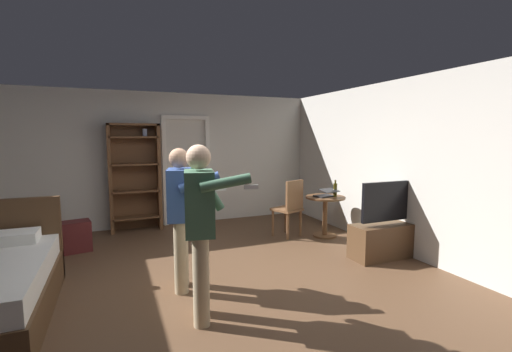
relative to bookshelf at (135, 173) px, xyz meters
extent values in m
plane|color=brown|center=(0.46, -2.96, -1.06)|extent=(6.88, 6.88, 0.00)
cube|color=beige|center=(0.46, 0.23, 0.23)|extent=(6.41, 0.12, 2.56)
cube|color=beige|center=(3.60, -2.96, 0.23)|extent=(0.12, 6.50, 2.56)
cube|color=white|center=(0.55, 0.15, -0.03)|extent=(0.08, 0.08, 2.05)
cube|color=white|center=(1.40, 0.15, -0.03)|extent=(0.08, 0.08, 2.05)
cube|color=white|center=(0.98, 0.15, 1.03)|extent=(0.93, 0.08, 0.08)
cube|color=white|center=(-1.42, -2.25, -0.43)|extent=(0.50, 0.34, 0.12)
cube|color=brown|center=(-0.42, -0.03, -0.08)|extent=(0.06, 0.32, 1.96)
cube|color=brown|center=(0.42, -0.03, -0.08)|extent=(0.06, 0.32, 1.96)
cube|color=brown|center=(0.00, -0.03, 0.88)|extent=(0.90, 0.32, 0.04)
cube|color=brown|center=(0.00, 0.12, -0.08)|extent=(0.90, 0.02, 1.96)
cube|color=brown|center=(0.00, -0.03, -0.81)|extent=(0.84, 0.32, 0.03)
cube|color=brown|center=(0.00, -0.03, -0.32)|extent=(0.84, 0.32, 0.03)
cube|color=brown|center=(0.00, -0.03, 0.17)|extent=(0.84, 0.32, 0.03)
cube|color=brown|center=(0.00, -0.03, 0.66)|extent=(0.84, 0.32, 0.03)
cylinder|color=#9BA6CA|center=(0.20, -0.03, 0.74)|extent=(0.08, 0.08, 0.14)
cube|color=#4C331E|center=(3.24, -2.92, -0.81)|extent=(1.12, 0.40, 0.49)
cube|color=black|center=(3.24, -2.94, -0.24)|extent=(0.97, 0.05, 0.56)
cube|color=teal|center=(3.24, -2.91, -0.24)|extent=(0.91, 0.01, 0.50)
cylinder|color=brown|center=(2.99, -1.71, -0.72)|extent=(0.08, 0.08, 0.67)
cylinder|color=brown|center=(2.99, -1.71, -1.04)|extent=(0.41, 0.41, 0.03)
cylinder|color=brown|center=(2.99, -1.71, -0.37)|extent=(0.68, 0.68, 0.03)
cube|color=black|center=(2.96, -1.71, -0.34)|extent=(0.36, 0.28, 0.02)
cube|color=black|center=(2.98, -1.82, -0.23)|extent=(0.35, 0.26, 0.05)
cube|color=#262A94|center=(2.98, -1.82, -0.23)|extent=(0.32, 0.22, 0.04)
cylinder|color=#3E340D|center=(3.13, -1.79, -0.24)|extent=(0.06, 0.06, 0.23)
cylinder|color=#3E340D|center=(3.13, -1.79, -0.10)|extent=(0.03, 0.03, 0.06)
cylinder|color=brown|center=(2.48, -1.20, -0.83)|extent=(0.04, 0.04, 0.45)
cylinder|color=brown|center=(2.17, -1.33, -0.83)|extent=(0.04, 0.04, 0.45)
cylinder|color=brown|center=(2.61, -1.52, -0.83)|extent=(0.04, 0.04, 0.45)
cylinder|color=brown|center=(2.29, -1.65, -0.83)|extent=(0.04, 0.04, 0.45)
cube|color=brown|center=(2.39, -1.43, -0.59)|extent=(0.55, 0.55, 0.04)
cube|color=brown|center=(2.45, -1.58, -0.32)|extent=(0.40, 0.19, 0.50)
cylinder|color=tan|center=(0.37, -3.49, -0.64)|extent=(0.15, 0.15, 0.83)
cylinder|color=tan|center=(0.33, -3.70, -0.64)|extent=(0.15, 0.15, 0.83)
cube|color=#3F664C|center=(0.35, -3.59, 0.07)|extent=(0.33, 0.43, 0.59)
sphere|color=#D8AD8C|center=(0.35, -3.59, 0.49)|extent=(0.23, 0.23, 0.23)
cylinder|color=#3F664C|center=(0.48, -3.40, 0.18)|extent=(0.34, 0.15, 0.48)
cylinder|color=#3F664C|center=(0.52, -3.85, 0.28)|extent=(0.46, 0.18, 0.16)
cube|color=white|center=(0.73, -3.92, 0.24)|extent=(0.12, 0.06, 0.04)
cylinder|color=tan|center=(0.33, -2.74, -0.65)|extent=(0.15, 0.15, 0.80)
cylinder|color=tan|center=(0.28, -2.95, -0.65)|extent=(0.15, 0.15, 0.80)
cube|color=#334C8C|center=(0.31, -2.85, 0.03)|extent=(0.34, 0.43, 0.57)
sphere|color=tan|center=(0.31, -2.85, 0.44)|extent=(0.22, 0.22, 0.22)
cylinder|color=#334C8C|center=(0.44, -2.66, 0.13)|extent=(0.33, 0.16, 0.46)
cylinder|color=#334C8C|center=(0.47, -3.11, 0.20)|extent=(0.45, 0.19, 0.22)
cube|color=white|center=(0.68, -3.18, 0.12)|extent=(0.13, 0.06, 0.04)
cube|color=#4C1919|center=(-1.01, -0.96, -0.82)|extent=(0.61, 0.41, 0.46)
camera|label=1|loc=(-0.36, -6.67, 0.68)|focal=24.31mm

